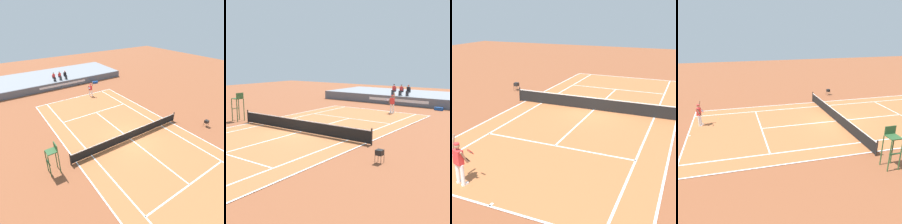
{
  "view_description": "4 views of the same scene",
  "coord_description": "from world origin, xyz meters",
  "views": [
    {
      "loc": [
        -9.54,
        -10.94,
        10.5
      ],
      "look_at": [
        0.57,
        3.9,
        1.0
      ],
      "focal_mm": 30.32,
      "sensor_mm": 36.0,
      "label": 1
    },
    {
      "loc": [
        14.94,
        -16.01,
        5.22
      ],
      "look_at": [
        0.57,
        3.9,
        1.0
      ],
      "focal_mm": 49.06,
      "sensor_mm": 36.0,
      "label": 2
    },
    {
      "loc": [
        -5.98,
        19.09,
        6.55
      ],
      "look_at": [
        0.57,
        3.9,
        1.0
      ],
      "focal_mm": 48.08,
      "sensor_mm": 36.0,
      "label": 3
    },
    {
      "loc": [
        -17.16,
        8.43,
        7.63
      ],
      "look_at": [
        0.57,
        3.9,
        1.0
      ],
      "focal_mm": 37.74,
      "sensor_mm": 36.0,
      "label": 4
    }
  ],
  "objects": [
    {
      "name": "court",
      "position": [
        0.0,
        0.0,
        0.01
      ],
      "size": [
        11.08,
        23.88,
        0.03
      ],
      "color": "#B76638",
      "rests_on": "ground"
    },
    {
      "name": "ground_plane",
      "position": [
        0.0,
        0.0,
        0.0
      ],
      "size": [
        80.0,
        80.0,
        0.0
      ],
      "primitive_type": "plane",
      "color": "brown"
    },
    {
      "name": "tennis_ball",
      "position": [
        3.02,
        9.8,
        0.03
      ],
      "size": [
        0.07,
        0.07,
        0.07
      ],
      "primitive_type": "sphere",
      "color": "#D1E533",
      "rests_on": "ground"
    },
    {
      "name": "net",
      "position": [
        0.0,
        0.0,
        0.52
      ],
      "size": [
        11.98,
        0.1,
        1.07
      ],
      "color": "black",
      "rests_on": "ground"
    },
    {
      "name": "ball_hopper",
      "position": [
        7.9,
        -2.63,
        0.57
      ],
      "size": [
        0.36,
        0.36,
        0.7
      ],
      "color": "black",
      "rests_on": "ground"
    },
    {
      "name": "tennis_player",
      "position": [
        1.9,
        11.14,
        0.99
      ],
      "size": [
        0.83,
        0.61,
        2.08
      ],
      "color": "white",
      "rests_on": "ground"
    }
  ]
}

